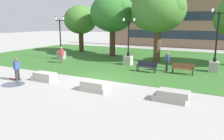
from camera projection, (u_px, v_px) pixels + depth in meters
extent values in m
plane|color=#A3A09B|center=(100.00, 80.00, 16.55)|extent=(140.00, 140.00, 0.00)
cube|color=#336628|center=(144.00, 60.00, 25.20)|extent=(40.00, 20.00, 0.02)
cube|color=#B2ADA3|center=(44.00, 79.00, 16.20)|extent=(1.80, 0.90, 0.32)
cube|color=#BBB6AB|center=(45.00, 75.00, 16.08)|extent=(1.66, 0.83, 0.32)
cube|color=#B2ADA3|center=(95.00, 89.00, 13.80)|extent=(1.80, 0.90, 0.32)
cube|color=#BBB6AB|center=(94.00, 84.00, 13.73)|extent=(1.66, 0.83, 0.32)
cube|color=#9E9991|center=(170.00, 98.00, 12.03)|extent=(1.80, 0.90, 0.32)
cube|color=#A6A098|center=(174.00, 93.00, 11.87)|extent=(1.66, 0.83, 0.32)
cylinder|color=#28282D|center=(16.00, 75.00, 16.10)|extent=(0.15, 0.15, 0.86)
cylinder|color=#28282D|center=(19.00, 75.00, 16.26)|extent=(0.15, 0.15, 0.86)
cube|color=#334784|center=(16.00, 65.00, 16.02)|extent=(0.27, 0.42, 0.60)
cylinder|color=#334784|center=(15.00, 65.00, 15.89)|extent=(0.12, 0.33, 0.54)
cylinder|color=#334784|center=(18.00, 64.00, 16.13)|extent=(0.12, 0.33, 0.54)
sphere|color=brown|center=(16.00, 59.00, 15.93)|extent=(0.22, 0.22, 0.22)
cube|color=maroon|center=(16.00, 79.00, 16.40)|extent=(0.82, 0.42, 0.02)
cube|color=maroon|center=(11.00, 78.00, 16.48)|extent=(0.17, 0.23, 0.06)
cube|color=maroon|center=(21.00, 79.00, 16.32)|extent=(0.17, 0.23, 0.06)
cylinder|color=silver|center=(12.00, 80.00, 16.35)|extent=(0.06, 0.04, 0.06)
cylinder|color=silver|center=(14.00, 79.00, 16.56)|extent=(0.06, 0.04, 0.06)
cylinder|color=silver|center=(18.00, 80.00, 16.27)|extent=(0.06, 0.04, 0.06)
cylinder|color=silver|center=(19.00, 79.00, 16.48)|extent=(0.06, 0.04, 0.06)
cylinder|color=#47515B|center=(13.00, 84.00, 15.30)|extent=(1.57, 1.57, 0.01)
cube|color=brown|center=(183.00, 69.00, 18.09)|extent=(1.82, 0.55, 0.05)
cube|color=brown|center=(183.00, 66.00, 18.26)|extent=(1.80, 0.24, 0.46)
cube|color=black|center=(172.00, 67.00, 18.40)|extent=(0.09, 0.40, 0.04)
cube|color=black|center=(194.00, 68.00, 17.73)|extent=(0.09, 0.40, 0.04)
cylinder|color=black|center=(172.00, 71.00, 18.31)|extent=(0.07, 0.07, 0.41)
cylinder|color=black|center=(193.00, 73.00, 17.68)|extent=(0.07, 0.07, 0.41)
cylinder|color=black|center=(173.00, 71.00, 18.60)|extent=(0.07, 0.07, 0.41)
cylinder|color=black|center=(193.00, 72.00, 17.97)|extent=(0.07, 0.07, 0.41)
cube|color=#1E232D|center=(146.00, 67.00, 18.89)|extent=(1.82, 0.55, 0.05)
cube|color=#1E232D|center=(147.00, 64.00, 19.05)|extent=(1.80, 0.24, 0.46)
cube|color=black|center=(137.00, 65.00, 19.29)|extent=(0.08, 0.40, 0.04)
cube|color=black|center=(155.00, 67.00, 18.44)|extent=(0.08, 0.40, 0.04)
cylinder|color=black|center=(137.00, 69.00, 19.21)|extent=(0.07, 0.07, 0.41)
cylinder|color=black|center=(154.00, 71.00, 18.40)|extent=(0.07, 0.07, 0.41)
cylinder|color=black|center=(138.00, 68.00, 19.48)|extent=(0.07, 0.07, 0.41)
cylinder|color=black|center=(155.00, 70.00, 18.67)|extent=(0.07, 0.07, 0.41)
cube|color=#ADA89E|center=(128.00, 60.00, 22.08)|extent=(0.80, 0.80, 0.90)
cylinder|color=black|center=(128.00, 55.00, 21.95)|extent=(0.28, 0.28, 0.30)
cylinder|color=black|center=(128.00, 39.00, 21.61)|extent=(0.14, 0.14, 3.44)
cube|color=black|center=(129.00, 22.00, 21.26)|extent=(1.10, 0.08, 0.08)
ellipsoid|color=white|center=(124.00, 20.00, 21.46)|extent=(0.22, 0.22, 0.36)
cone|color=black|center=(124.00, 18.00, 21.42)|extent=(0.20, 0.20, 0.13)
ellipsoid|color=white|center=(134.00, 20.00, 20.96)|extent=(0.22, 0.22, 0.36)
cone|color=black|center=(134.00, 18.00, 20.92)|extent=(0.20, 0.20, 0.13)
cube|color=#ADA89E|center=(214.00, 67.00, 18.96)|extent=(0.80, 0.80, 0.90)
cylinder|color=black|center=(215.00, 60.00, 18.83)|extent=(0.28, 0.28, 0.30)
cylinder|color=black|center=(217.00, 37.00, 18.41)|extent=(0.14, 0.14, 4.17)
cube|color=black|center=(219.00, 13.00, 17.99)|extent=(1.10, 0.08, 0.08)
ellipsoid|color=white|center=(212.00, 10.00, 18.18)|extent=(0.22, 0.22, 0.36)
cone|color=black|center=(213.00, 8.00, 18.14)|extent=(0.20, 0.20, 0.13)
cube|color=gray|center=(61.00, 55.00, 25.65)|extent=(0.80, 0.80, 0.90)
cylinder|color=black|center=(61.00, 50.00, 25.52)|extent=(0.28, 0.28, 0.30)
cylinder|color=black|center=(60.00, 36.00, 25.17)|extent=(0.14, 0.14, 3.61)
cube|color=black|center=(60.00, 21.00, 24.80)|extent=(1.10, 0.08, 0.08)
ellipsoid|color=white|center=(56.00, 18.00, 25.00)|extent=(0.22, 0.22, 0.36)
cone|color=black|center=(56.00, 17.00, 24.95)|extent=(0.20, 0.20, 0.13)
ellipsoid|color=white|center=(63.00, 18.00, 24.50)|extent=(0.22, 0.22, 0.36)
cone|color=black|center=(63.00, 17.00, 24.46)|extent=(0.20, 0.20, 0.13)
cylinder|color=#42301E|center=(112.00, 41.00, 27.56)|extent=(0.71, 0.71, 3.86)
ellipsoid|color=#2D6B28|center=(112.00, 13.00, 26.82)|extent=(5.46, 5.46, 4.64)
sphere|color=#2D6B28|center=(104.00, 18.00, 28.09)|extent=(3.00, 3.00, 3.00)
sphere|color=#2D6B28|center=(121.00, 10.00, 25.67)|extent=(2.73, 2.73, 2.73)
cylinder|color=#42301E|center=(81.00, 40.00, 31.73)|extent=(0.67, 0.67, 3.28)
ellipsoid|color=#42752D|center=(81.00, 20.00, 31.10)|extent=(4.70, 4.70, 3.99)
sphere|color=#42752D|center=(75.00, 23.00, 32.20)|extent=(2.58, 2.58, 2.58)
sphere|color=#42752D|center=(85.00, 18.00, 30.12)|extent=(2.35, 2.35, 2.35)
cylinder|color=#4C3823|center=(157.00, 43.00, 23.48)|extent=(0.72, 0.72, 4.02)
ellipsoid|color=#42752D|center=(159.00, 9.00, 22.71)|extent=(5.66, 5.66, 4.81)
sphere|color=#42752D|center=(146.00, 15.00, 24.02)|extent=(3.11, 3.11, 3.11)
sphere|color=#42752D|center=(171.00, 5.00, 21.52)|extent=(2.83, 2.83, 2.83)
cylinder|color=brown|center=(61.00, 59.00, 22.98)|extent=(0.15, 0.15, 0.86)
cylinder|color=brown|center=(62.00, 59.00, 23.13)|extent=(0.15, 0.15, 0.86)
cube|color=maroon|center=(61.00, 52.00, 22.90)|extent=(0.32, 0.44, 0.60)
cylinder|color=maroon|center=(59.00, 52.00, 22.72)|extent=(0.13, 0.16, 0.56)
cylinder|color=maroon|center=(63.00, 52.00, 23.07)|extent=(0.13, 0.16, 0.56)
sphere|color=tan|center=(61.00, 48.00, 22.80)|extent=(0.22, 0.22, 0.22)
cylinder|color=#28282D|center=(167.00, 67.00, 19.13)|extent=(0.15, 0.15, 0.86)
cylinder|color=#28282D|center=(166.00, 66.00, 19.32)|extent=(0.15, 0.15, 0.86)
cube|color=#334784|center=(167.00, 58.00, 19.07)|extent=(0.42, 0.47, 0.60)
cylinder|color=#334784|center=(168.00, 58.00, 18.84)|extent=(0.18, 0.20, 0.56)
cylinder|color=#334784|center=(166.00, 57.00, 19.29)|extent=(0.18, 0.20, 0.56)
sphere|color=#9E7051|center=(168.00, 53.00, 18.97)|extent=(0.22, 0.22, 0.22)
cube|color=#8E6B56|center=(183.00, 20.00, 36.07)|extent=(25.28, 1.00, 9.35)
cube|color=#232D3D|center=(181.00, 35.00, 36.16)|extent=(18.96, 0.03, 1.40)
cube|color=#232D3D|center=(183.00, 16.00, 35.51)|extent=(18.96, 0.03, 1.40)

